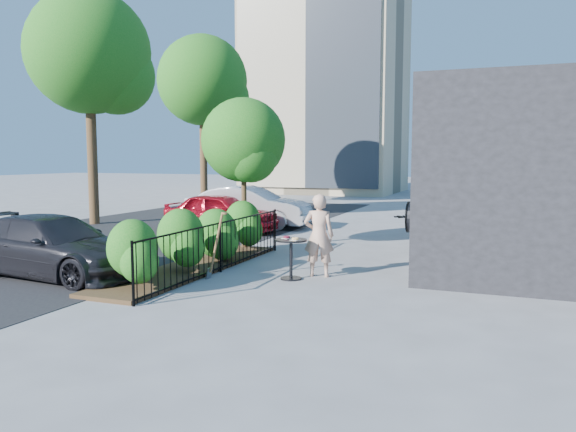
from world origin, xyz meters
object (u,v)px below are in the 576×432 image
at_px(car_silver, 249,207).
at_px(shovel, 215,249).
at_px(street_tree_far, 203,86).
at_px(car_darkgrey, 53,246).
at_px(street_tree_near, 89,60).
at_px(cafe_table, 291,252).
at_px(patio_tree, 245,145).
at_px(car_red, 221,213).
at_px(woman, 319,235).

bearing_deg(car_silver, shovel, -164.12).
relative_size(street_tree_far, car_darkgrey, 1.91).
distance_m(street_tree_near, cafe_table, 12.94).
bearing_deg(car_darkgrey, patio_tree, -23.55).
distance_m(shovel, car_red, 7.15).
distance_m(car_silver, car_darkgrey, 8.93).
bearing_deg(patio_tree, shovel, -74.05).
xyz_separation_m(patio_tree, street_tree_near, (-7.70, 3.20, 3.15)).
height_order(cafe_table, car_silver, car_silver).
relative_size(woman, car_darkgrey, 0.40).
relative_size(street_tree_far, cafe_table, 9.54).
relative_size(street_tree_near, woman, 4.84).
height_order(street_tree_near, car_red, street_tree_near).
relative_size(car_red, car_darkgrey, 0.88).
height_order(street_tree_far, car_darkgrey, street_tree_far).
bearing_deg(car_silver, street_tree_far, 35.25).
relative_size(street_tree_near, car_silver, 1.90).
xyz_separation_m(street_tree_near, shovel, (8.68, -6.63, -5.30)).
height_order(car_silver, car_darkgrey, car_silver).
height_order(woman, car_darkgrey, woman).
bearing_deg(shovel, patio_tree, 105.95).
distance_m(patio_tree, car_darkgrey, 5.39).
bearing_deg(cafe_table, street_tree_near, 149.03).
bearing_deg(patio_tree, car_silver, 114.39).
distance_m(car_red, car_silver, 1.62).
xyz_separation_m(cafe_table, shovel, (-1.42, -0.57, 0.05)).
distance_m(street_tree_near, car_red, 7.54).
height_order(cafe_table, car_darkgrey, car_darkgrey).
xyz_separation_m(woman, car_silver, (-4.88, 6.92, -0.14)).
height_order(car_red, car_darkgrey, car_red).
bearing_deg(street_tree_far, car_silver, -49.77).
height_order(street_tree_near, shovel, street_tree_near).
height_order(street_tree_far, cafe_table, street_tree_far).
xyz_separation_m(patio_tree, car_darkgrey, (-2.27, -4.40, -2.14)).
relative_size(patio_tree, cafe_table, 4.54).
relative_size(shovel, car_darkgrey, 0.32).
bearing_deg(shovel, car_silver, 110.86).
xyz_separation_m(street_tree_near, car_darkgrey, (5.43, -7.60, -5.29)).
relative_size(street_tree_near, car_darkgrey, 1.91).
xyz_separation_m(patio_tree, woman, (2.83, -2.40, -1.91)).
bearing_deg(street_tree_far, street_tree_near, -90.00).
bearing_deg(street_tree_near, woman, -28.00).
distance_m(shovel, car_silver, 8.51).
relative_size(street_tree_near, shovel, 5.90).
bearing_deg(car_red, car_darkgrey, 179.15).
xyz_separation_m(street_tree_far, car_darkgrey, (5.43, -15.60, -5.29)).
bearing_deg(patio_tree, car_red, 128.30).
distance_m(patio_tree, car_red, 4.29).
relative_size(patio_tree, street_tree_near, 0.48).
height_order(patio_tree, car_darkgrey, patio_tree).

